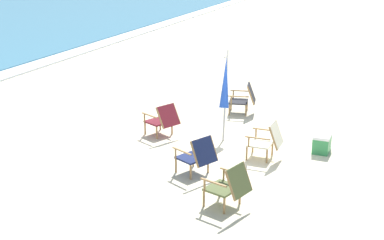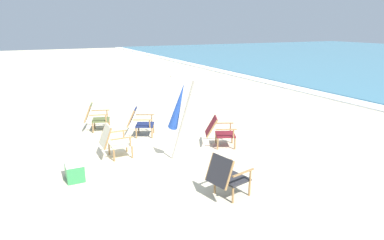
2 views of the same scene
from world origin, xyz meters
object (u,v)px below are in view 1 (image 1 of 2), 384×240
object	(u,v)px
beach_chair_front_left	(230,185)
beach_chair_mid_center	(267,139)
umbrella_furled_blue	(225,83)
beach_chair_far_center	(198,155)
beach_chair_front_right	(244,98)
cooler_box	(322,143)
beach_chair_back_left	(163,119)

from	to	relation	value
beach_chair_front_left	beach_chair_mid_center	distance (m)	2.37
umbrella_furled_blue	beach_chair_far_center	bearing A→B (deg)	-174.14
umbrella_furled_blue	beach_chair_front_left	bearing A→B (deg)	-159.32
beach_chair_far_center	beach_chair_mid_center	distance (m)	1.68
beach_chair_front_left	beach_chair_mid_center	world-z (taller)	beach_chair_mid_center
beach_chair_front_right	umbrella_furled_blue	distance (m)	2.08
cooler_box	beach_chair_far_center	bearing A→B (deg)	136.73
beach_chair_front_left	umbrella_furled_blue	bearing A→B (deg)	20.68
beach_chair_far_center	beach_chair_front_left	world-z (taller)	beach_chair_front_left
beach_chair_front_left	beach_chair_back_left	bearing A→B (deg)	42.90
beach_chair_far_center	beach_chair_back_left	distance (m)	2.34
umbrella_furled_blue	cooler_box	distance (m)	2.52
beach_chair_mid_center	cooler_box	distance (m)	1.33
cooler_box	beach_chair_front_right	bearing A→B (deg)	50.35
beach_chair_back_left	beach_chair_mid_center	xyz separation A→B (m)	(-0.41, -2.61, 0.01)
beach_chair_front_left	beach_chair_back_left	world-z (taller)	beach_chair_front_left
beach_chair_front_left	beach_chair_back_left	xyz separation A→B (m)	(2.78, 2.58, -0.01)
beach_chair_mid_center	cooler_box	bearing A→B (deg)	-50.14
umbrella_furled_blue	cooler_box	world-z (taller)	umbrella_furled_blue
beach_chair_back_left	cooler_box	world-z (taller)	beach_chair_back_left
beach_chair_front_right	beach_chair_front_left	xyz separation A→B (m)	(-5.18, -1.35, -0.00)
beach_chair_mid_center	umbrella_furled_blue	xyz separation A→B (m)	(0.92, 1.26, 0.86)
beach_chair_far_center	beach_chair_front_left	distance (m)	1.46
beach_chair_back_left	umbrella_furled_blue	world-z (taller)	umbrella_furled_blue
beach_chair_far_center	beach_chair_mid_center	xyz separation A→B (m)	(1.33, -1.03, 0.00)
beach_chair_mid_center	cooler_box	xyz separation A→B (m)	(0.84, -1.00, -0.23)
beach_chair_front_right	beach_chair_front_left	distance (m)	5.35
umbrella_furled_blue	beach_chair_back_left	bearing A→B (deg)	110.86
beach_chair_mid_center	beach_chair_far_center	bearing A→B (deg)	142.07
beach_chair_far_center	cooler_box	world-z (taller)	beach_chair_far_center
beach_chair_front_right	beach_chair_back_left	bearing A→B (deg)	152.73
beach_chair_front_right	cooler_box	bearing A→B (deg)	-129.65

